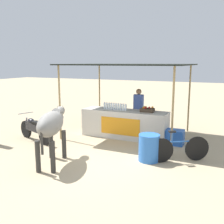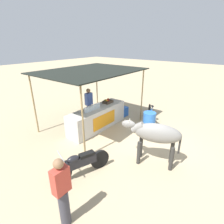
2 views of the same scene
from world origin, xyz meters
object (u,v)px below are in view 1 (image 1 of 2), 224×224
(vendor_behind_counter, at_px, (138,110))
(bicycle_leaning, at_px, (179,149))
(motorcycle_parked, at_px, (34,128))
(stall_counter, at_px, (124,124))
(cooler_box, at_px, (174,137))
(water_barrel, at_px, (149,148))
(fruit_crate, at_px, (147,110))
(cow, at_px, (52,125))

(vendor_behind_counter, bearing_deg, bicycle_leaning, -49.72)
(motorcycle_parked, height_order, bicycle_leaning, motorcycle_parked)
(vendor_behind_counter, distance_m, motorcycle_parked, 3.73)
(stall_counter, height_order, motorcycle_parked, stall_counter)
(cooler_box, bearing_deg, vendor_behind_counter, 150.71)
(vendor_behind_counter, xyz_separation_m, cooler_box, (1.52, -0.85, -0.61))
(stall_counter, distance_m, cooler_box, 1.78)
(water_barrel, bearing_deg, vendor_behind_counter, 115.10)
(stall_counter, relative_size, fruit_crate, 6.82)
(cow, bearing_deg, fruit_crate, 63.57)
(cooler_box, bearing_deg, stall_counter, 176.84)
(stall_counter, height_order, vendor_behind_counter, vendor_behind_counter)
(cooler_box, height_order, cow, cow)
(motorcycle_parked, bearing_deg, cow, -37.41)
(bicycle_leaning, bearing_deg, fruit_crate, 131.12)
(bicycle_leaning, bearing_deg, stall_counter, 144.88)
(cooler_box, height_order, water_barrel, water_barrel)
(cooler_box, xyz_separation_m, bicycle_leaning, (0.42, -1.44, 0.11))
(fruit_crate, height_order, water_barrel, fruit_crate)
(stall_counter, xyz_separation_m, cow, (-0.76, -3.06, 0.55))
(vendor_behind_counter, xyz_separation_m, bicycle_leaning, (1.94, -2.29, -0.50))
(fruit_crate, height_order, bicycle_leaning, fruit_crate)
(stall_counter, height_order, water_barrel, stall_counter)
(stall_counter, bearing_deg, cow, -103.88)
(bicycle_leaning, bearing_deg, vendor_behind_counter, 130.28)
(fruit_crate, distance_m, cow, 3.48)
(stall_counter, bearing_deg, fruit_crate, 4.11)
(cooler_box, height_order, motorcycle_parked, motorcycle_parked)
(fruit_crate, distance_m, cooler_box, 1.26)
(vendor_behind_counter, distance_m, cooler_box, 1.84)
(fruit_crate, relative_size, vendor_behind_counter, 0.27)
(cow, height_order, bicycle_leaning, cow)
(motorcycle_parked, bearing_deg, vendor_behind_counter, 40.90)
(vendor_behind_counter, distance_m, bicycle_leaning, 3.04)
(cow, bearing_deg, water_barrel, 29.48)
(bicycle_leaning, bearing_deg, cooler_box, 106.43)
(water_barrel, xyz_separation_m, cow, (-2.20, -1.24, 0.67))
(cooler_box, relative_size, motorcycle_parked, 0.35)
(motorcycle_parked, bearing_deg, water_barrel, -1.95)
(stall_counter, distance_m, vendor_behind_counter, 0.87)
(water_barrel, distance_m, motorcycle_parked, 4.01)
(vendor_behind_counter, bearing_deg, cooler_box, -29.29)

